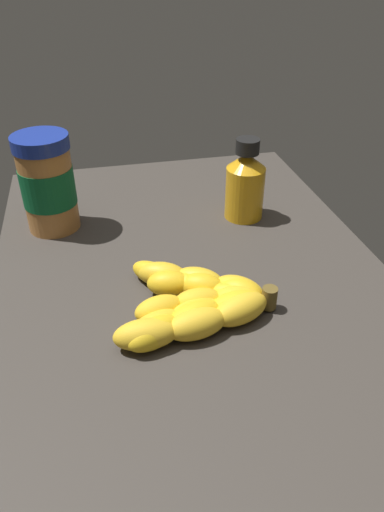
% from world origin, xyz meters
% --- Properties ---
extents(ground_plane, '(0.92, 0.56, 0.05)m').
position_xyz_m(ground_plane, '(0.00, 0.00, -0.02)').
color(ground_plane, '#38332D').
extents(banana_bunch, '(0.19, 0.21, 0.04)m').
position_xyz_m(banana_bunch, '(0.04, -0.01, 0.02)').
color(banana_bunch, yellow).
rests_on(banana_bunch, ground_plane).
extents(peanut_butter_jar, '(0.09, 0.09, 0.16)m').
position_xyz_m(peanut_butter_jar, '(-0.23, -0.19, 0.08)').
color(peanut_butter_jar, '#B27238').
rests_on(peanut_butter_jar, ground_plane).
extents(honey_bottle, '(0.07, 0.07, 0.14)m').
position_xyz_m(honey_bottle, '(-0.19, 0.12, 0.06)').
color(honey_bottle, orange).
rests_on(honey_bottle, ground_plane).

